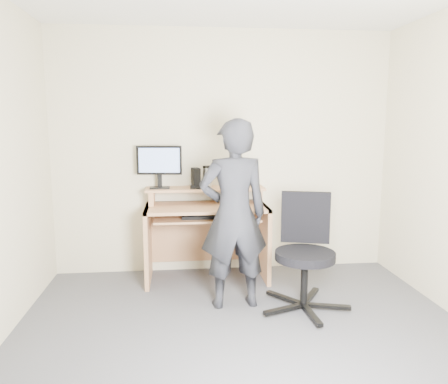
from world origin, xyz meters
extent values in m
plane|color=#545459|center=(0.00, 0.00, 0.00)|extent=(3.50, 3.50, 0.00)
cube|color=beige|center=(0.00, 1.75, 1.25)|extent=(3.50, 0.02, 2.50)
cube|color=tan|center=(-0.78, 1.45, 0.38)|extent=(0.04, 0.60, 0.75)
cube|color=tan|center=(0.38, 1.45, 0.38)|extent=(0.04, 0.60, 0.75)
cube|color=tan|center=(-0.20, 1.45, 0.73)|extent=(1.20, 0.60, 0.03)
cube|color=tan|center=(-0.20, 1.37, 0.64)|extent=(1.02, 0.38, 0.02)
cube|color=tan|center=(-0.74, 1.60, 0.82)|extent=(0.05, 0.28, 0.15)
cube|color=tan|center=(0.34, 1.60, 0.82)|extent=(0.05, 0.28, 0.15)
cube|color=tan|center=(-0.20, 1.60, 0.90)|extent=(1.20, 0.30, 0.02)
cube|color=tan|center=(-0.20, 1.74, 0.42)|extent=(1.20, 0.03, 0.65)
cube|color=black|center=(-0.66, 1.60, 0.92)|extent=(0.20, 0.13, 0.01)
cube|color=black|center=(-0.66, 1.62, 0.99)|extent=(0.04, 0.04, 0.13)
cube|color=black|center=(-0.66, 1.59, 1.19)|extent=(0.45, 0.08, 0.29)
cube|color=#829FE1|center=(-0.66, 1.58, 1.19)|extent=(0.40, 0.05, 0.24)
cube|color=black|center=(-0.29, 1.60, 1.01)|extent=(0.09, 0.14, 0.20)
cylinder|color=#B4B4B9|center=(-0.18, 1.62, 1.01)|extent=(0.10, 0.10, 0.20)
cube|color=black|center=(0.10, 1.55, 0.92)|extent=(0.11, 0.14, 0.01)
cube|color=black|center=(-0.33, 1.51, 0.93)|extent=(0.05, 0.04, 0.03)
torus|color=silver|center=(-0.27, 1.68, 0.92)|extent=(0.16, 0.16, 0.06)
cube|color=black|center=(-0.21, 1.36, 0.67)|extent=(0.46, 0.19, 0.03)
ellipsoid|color=black|center=(0.15, 1.35, 0.77)|extent=(0.10, 0.06, 0.04)
cube|color=black|center=(0.76, 0.58, 0.04)|extent=(0.38, 0.15, 0.03)
cube|color=black|center=(0.68, 0.80, 0.04)|extent=(0.25, 0.34, 0.03)
cube|color=black|center=(0.44, 0.78, 0.04)|extent=(0.28, 0.33, 0.03)
cube|color=black|center=(0.38, 0.56, 0.04)|extent=(0.37, 0.18, 0.03)
cube|color=black|center=(0.58, 0.43, 0.04)|extent=(0.07, 0.38, 0.03)
cylinder|color=black|center=(0.57, 0.63, 0.25)|extent=(0.06, 0.06, 0.40)
cylinder|color=black|center=(0.57, 0.63, 0.47)|extent=(0.50, 0.50, 0.07)
cube|color=black|center=(0.62, 0.84, 0.75)|extent=(0.42, 0.17, 0.45)
imported|color=black|center=(-0.01, 0.78, 0.80)|extent=(0.62, 0.44, 1.60)
camera|label=1|loc=(-0.47, -2.77, 1.57)|focal=35.00mm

